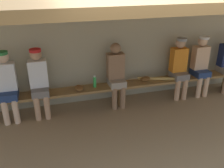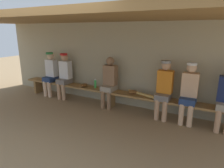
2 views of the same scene
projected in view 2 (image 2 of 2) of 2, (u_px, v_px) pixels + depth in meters
The scene contains 13 objects.
ground_plane at pixel (75, 132), 4.03m from camera, with size 24.00×24.00×0.00m, color #937754.
back_wall at pixel (119, 64), 5.44m from camera, with size 8.00×0.20×2.20m, color tan.
dugout_roof at pixel (91, 17), 4.03m from camera, with size 8.00×2.80×0.12m, color olive.
bench at pixel (111, 93), 5.24m from camera, with size 6.00×0.36×0.46m.
player_rightmost at pixel (189, 90), 4.27m from camera, with size 0.34×0.42×1.34m.
player_near_post at pixel (109, 80), 5.18m from camera, with size 0.34×0.42×1.34m.
player_in_white at pixel (50, 72), 6.14m from camera, with size 0.34×0.42×1.34m.
player_with_sunglasses at pixel (164, 87), 4.52m from camera, with size 0.34×0.42×1.34m.
player_in_red at pixel (64, 74), 5.88m from camera, with size 0.34×0.42×1.34m.
water_bottle_green at pixel (95, 84), 5.45m from camera, with size 0.06×0.06×0.24m.
baseball_glove_tan at pixel (84, 85), 5.57m from camera, with size 0.24×0.17×0.09m, color brown.
baseball_glove_dark_brown at pixel (133, 92), 4.96m from camera, with size 0.24×0.17×0.09m, color brown.
baseball_bat at pixel (142, 94), 4.82m from camera, with size 0.07×0.07×0.83m, color tan.
Camera 2 is at (2.40, -2.83, 2.00)m, focal length 31.92 mm.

